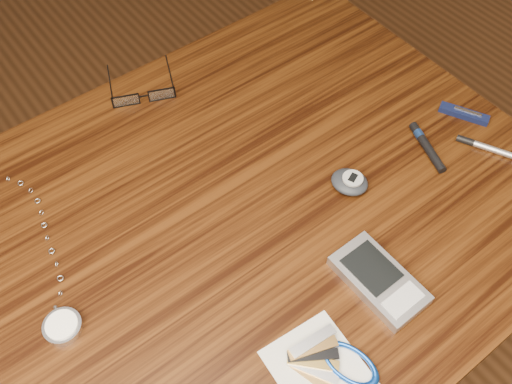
% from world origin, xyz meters
% --- Properties ---
extents(desk, '(1.00, 0.70, 0.75)m').
position_xyz_m(desk, '(0.00, 0.00, 0.65)').
color(desk, '#371B08').
rests_on(desk, ground).
extents(eyeglasses, '(0.14, 0.14, 0.02)m').
position_xyz_m(eyeglasses, '(0.05, 0.28, 0.76)').
color(eyeglasses, black).
rests_on(eyeglasses, desk).
extents(pocket_watch, '(0.09, 0.31, 0.02)m').
position_xyz_m(pocket_watch, '(-0.23, 0.00, 0.76)').
color(pocket_watch, silver).
rests_on(pocket_watch, desk).
extents(pda_phone, '(0.07, 0.13, 0.02)m').
position_xyz_m(pda_phone, '(0.12, -0.20, 0.76)').
color(pda_phone, '#B5B5BA').
rests_on(pda_phone, desk).
extents(pedometer, '(0.07, 0.07, 0.02)m').
position_xyz_m(pedometer, '(0.20, -0.06, 0.76)').
color(pedometer, '#20252C').
rests_on(pedometer, desk).
extents(notepad_keys, '(0.13, 0.12, 0.01)m').
position_xyz_m(notepad_keys, '(-0.00, -0.25, 0.75)').
color(notepad_keys, silver).
rests_on(notepad_keys, desk).
extents(pocket_knife, '(0.05, 0.08, 0.01)m').
position_xyz_m(pocket_knife, '(0.44, -0.07, 0.75)').
color(pocket_knife, black).
rests_on(pocket_knife, desk).
extents(silver_pen, '(0.07, 0.11, 0.01)m').
position_xyz_m(silver_pen, '(0.42, -0.14, 0.75)').
color(silver_pen, silver).
rests_on(silver_pen, desk).
extents(black_blue_pen, '(0.04, 0.10, 0.01)m').
position_xyz_m(black_blue_pen, '(0.34, -0.08, 0.76)').
color(black_blue_pen, black).
rests_on(black_blue_pen, desk).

